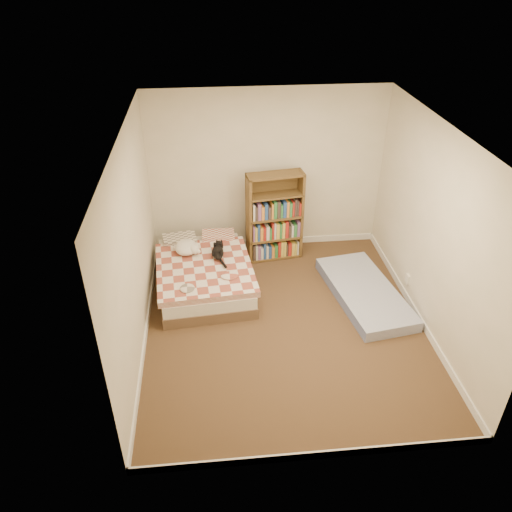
{
  "coord_description": "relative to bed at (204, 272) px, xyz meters",
  "views": [
    {
      "loc": [
        -0.85,
        -4.89,
        4.16
      ],
      "look_at": [
        -0.33,
        0.3,
        0.86
      ],
      "focal_mm": 35.0,
      "sensor_mm": 36.0,
      "label": 1
    }
  ],
  "objects": [
    {
      "name": "white_dog",
      "position": [
        -0.22,
        0.21,
        0.29
      ],
      "size": [
        0.37,
        0.4,
        0.17
      ],
      "rotation": [
        0.0,
        0.0,
        0.14
      ],
      "color": "silver",
      "rests_on": "bed"
    },
    {
      "name": "room",
      "position": [
        1.0,
        -0.96,
        0.98
      ],
      "size": [
        3.51,
        4.01,
        2.51
      ],
      "color": "#4A301F",
      "rests_on": "ground"
    },
    {
      "name": "bookshelf",
      "position": [
        1.08,
        0.69,
        0.31
      ],
      "size": [
        0.86,
        0.39,
        1.38
      ],
      "rotation": [
        0.0,
        0.0,
        0.14
      ],
      "color": "#513C1C",
      "rests_on": "room"
    },
    {
      "name": "floor_mattress",
      "position": [
        2.18,
        -0.51,
        -0.13
      ],
      "size": [
        1.04,
        1.83,
        0.16
      ],
      "primitive_type": "cube",
      "rotation": [
        0.0,
        0.0,
        0.16
      ],
      "color": "#6A78B0",
      "rests_on": "room"
    },
    {
      "name": "bed",
      "position": [
        0.0,
        0.0,
        0.0
      ],
      "size": [
        1.4,
        1.85,
        0.47
      ],
      "rotation": [
        0.0,
        0.0,
        0.09
      ],
      "color": "brown",
      "rests_on": "room"
    },
    {
      "name": "black_cat",
      "position": [
        0.21,
        0.12,
        0.27
      ],
      "size": [
        0.22,
        0.6,
        0.14
      ],
      "rotation": [
        0.0,
        0.0,
        -0.12
      ],
      "color": "black",
      "rests_on": "bed"
    }
  ]
}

